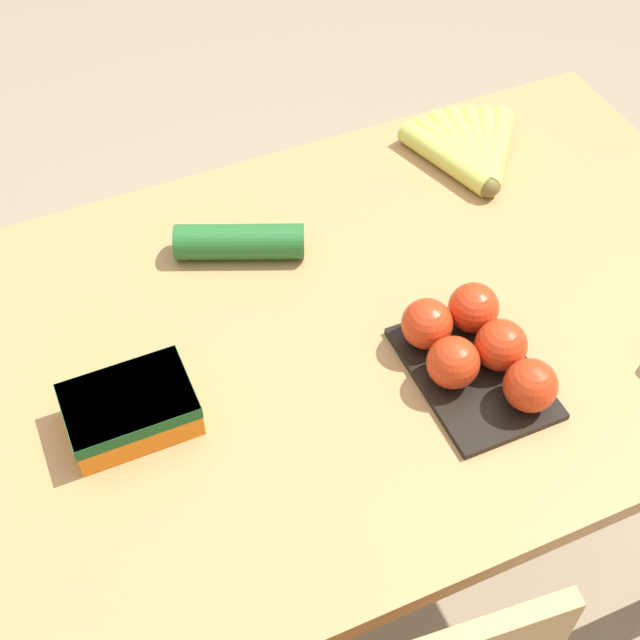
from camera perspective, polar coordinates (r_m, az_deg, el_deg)
ground_plane at (r=1.86m, az=0.00°, el=-16.28°), size 12.00×12.00×0.00m
dining_table at (r=1.29m, az=0.00°, el=-4.18°), size 1.33×0.77×0.77m
banana_bunch at (r=1.47m, az=9.58°, el=10.53°), size 0.20×0.20×0.04m
tomato_pack at (r=1.16m, az=9.95°, el=-1.85°), size 0.15×0.22×0.08m
carrot_bag at (r=1.11m, az=-12.08°, el=-5.49°), size 0.15×0.11×0.06m
cucumber_near at (r=1.29m, az=-5.17°, el=5.01°), size 0.19×0.12×0.05m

